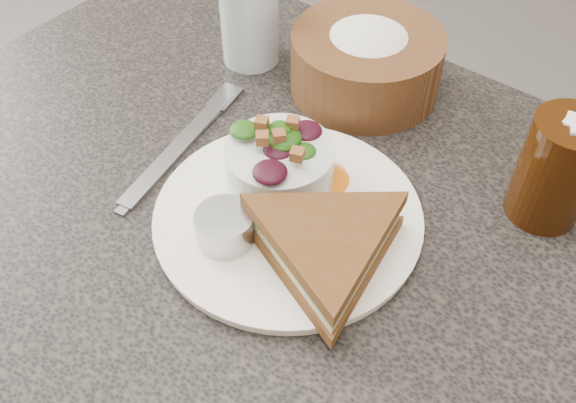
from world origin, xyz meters
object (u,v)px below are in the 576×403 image
at_px(salad_bowl, 280,159).
at_px(cola_glass, 558,165).
at_px(sandwich, 326,247).
at_px(dressing_ramekin, 225,228).
at_px(dinner_plate, 288,217).
at_px(water_glass, 250,21).
at_px(bread_basket, 367,53).
at_px(dining_table, 286,383).

xyz_separation_m(salad_bowl, cola_glass, (0.23, 0.15, 0.02)).
bearing_deg(sandwich, salad_bowl, 171.10).
xyz_separation_m(dressing_ramekin, cola_glass, (0.23, 0.24, 0.04)).
distance_m(sandwich, cola_glass, 0.24).
relative_size(dinner_plate, water_glass, 2.39).
bearing_deg(bread_basket, dressing_ramekin, -83.30).
height_order(dining_table, sandwich, sandwich).
bearing_deg(cola_glass, salad_bowl, -148.04).
bearing_deg(dinner_plate, sandwich, -22.88).
bearing_deg(bread_basket, cola_glass, -12.84).
bearing_deg(sandwich, dining_table, 177.35).
height_order(dressing_ramekin, cola_glass, cola_glass).
bearing_deg(dining_table, sandwich, -23.64).
bearing_deg(dressing_ramekin, cola_glass, 46.67).
xyz_separation_m(dining_table, cola_glass, (0.21, 0.17, 0.44)).
bearing_deg(cola_glass, dining_table, -140.24).
height_order(sandwich, bread_basket, bread_basket).
relative_size(dining_table, bread_basket, 5.39).
distance_m(dinner_plate, salad_bowl, 0.06).
bearing_deg(sandwich, dressing_ramekin, -138.35).
height_order(dining_table, cola_glass, cola_glass).
bearing_deg(dinner_plate, cola_glass, 41.54).
xyz_separation_m(bread_basket, cola_glass, (0.26, -0.06, 0.01)).
height_order(bread_basket, cola_glass, cola_glass).
distance_m(dining_table, cola_glass, 0.52).
xyz_separation_m(dining_table, bread_basket, (-0.06, 0.23, 0.43)).
xyz_separation_m(dining_table, salad_bowl, (-0.03, 0.03, 0.42)).
distance_m(dinner_plate, bread_basket, 0.25).
distance_m(dinner_plate, dressing_ramekin, 0.07).
bearing_deg(dinner_plate, water_glass, 137.68).
distance_m(dressing_ramekin, bread_basket, 0.30).
bearing_deg(bread_basket, sandwich, -63.79).
height_order(dinner_plate, sandwich, sandwich).
relative_size(dinner_plate, salad_bowl, 2.38).
bearing_deg(water_glass, sandwich, -38.50).
bearing_deg(dining_table, bread_basket, 103.45).
distance_m(sandwich, water_glass, 0.36).
height_order(sandwich, cola_glass, cola_glass).
relative_size(salad_bowl, cola_glass, 0.88).
xyz_separation_m(dining_table, water_glass, (-0.21, 0.19, 0.43)).
xyz_separation_m(dinner_plate, cola_glass, (0.20, 0.18, 0.06)).
xyz_separation_m(salad_bowl, dressing_ramekin, (0.01, -0.09, -0.02)).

